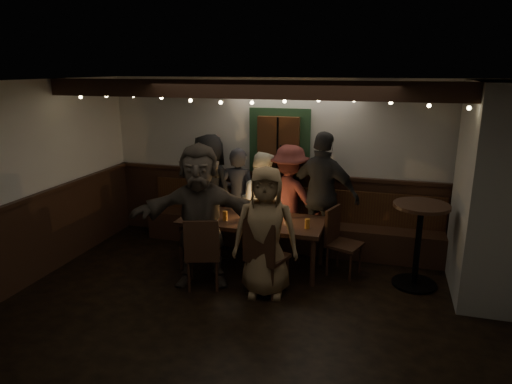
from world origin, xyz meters
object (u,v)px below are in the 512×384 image
(high_top, at_px, (419,235))
(person_e, at_px, (323,196))
(chair_near_left, at_px, (203,250))
(chair_end, at_px, (339,237))
(person_c, at_px, (261,201))
(person_g, at_px, (266,232))
(dining_table, at_px, (252,223))
(chair_near_right, at_px, (264,252))
(person_a, at_px, (210,189))
(person_d, at_px, (289,199))
(person_b, at_px, (238,198))
(person_f, at_px, (200,216))

(high_top, distance_m, person_e, 1.48)
(chair_near_left, distance_m, chair_end, 1.86)
(person_c, height_order, person_g, person_g)
(dining_table, bearing_deg, chair_near_right, -63.18)
(person_c, height_order, person_e, person_e)
(high_top, xyz_separation_m, person_c, (-2.25, 0.63, 0.07))
(chair_end, relative_size, person_a, 0.53)
(person_c, bearing_deg, person_a, 0.95)
(person_d, bearing_deg, dining_table, 80.95)
(chair_near_right, xyz_separation_m, person_a, (-1.30, 1.49, 0.32))
(high_top, height_order, person_a, person_a)
(chair_near_left, xyz_separation_m, high_top, (2.59, 0.87, 0.16))
(person_b, distance_m, person_f, 1.35)
(dining_table, height_order, person_f, person_f)
(person_b, bearing_deg, person_c, -178.87)
(person_g, bearing_deg, person_f, 165.97)
(chair_near_right, bearing_deg, chair_near_left, -173.20)
(chair_near_right, xyz_separation_m, person_d, (-0.01, 1.51, 0.26))
(dining_table, relative_size, person_e, 1.06)
(chair_near_left, height_order, person_c, person_c)
(chair_near_left, bearing_deg, chair_end, 31.51)
(chair_near_left, bearing_deg, person_e, 49.46)
(chair_end, distance_m, person_e, 0.73)
(person_b, bearing_deg, person_e, -178.95)
(high_top, xyz_separation_m, person_d, (-1.84, 0.73, 0.12))
(person_c, bearing_deg, chair_end, 162.62)
(chair_near_right, xyz_separation_m, high_top, (1.83, 0.78, 0.14))
(chair_near_left, distance_m, high_top, 2.74)
(person_g, bearing_deg, person_a, 121.21)
(person_b, relative_size, person_g, 0.97)
(person_a, xyz_separation_m, person_e, (1.81, -0.09, 0.06))
(person_e, height_order, person_g, person_e)
(dining_table, relative_size, high_top, 1.80)
(person_f, bearing_deg, person_e, 29.24)
(person_e, xyz_separation_m, person_g, (-0.49, -1.38, -0.12))
(chair_near_left, height_order, person_e, person_e)
(chair_end, distance_m, high_top, 1.03)
(chair_near_left, relative_size, person_f, 0.51)
(person_c, distance_m, person_d, 0.43)
(chair_near_left, xyz_separation_m, person_b, (-0.03, 1.51, 0.25))
(person_a, bearing_deg, chair_near_right, 150.25)
(person_c, relative_size, person_e, 0.82)
(person_f, bearing_deg, chair_end, 10.79)
(person_b, relative_size, person_d, 0.96)
(person_d, height_order, person_e, person_e)
(chair_near_right, height_order, person_e, person_e)
(high_top, bearing_deg, dining_table, -178.76)
(person_b, height_order, person_g, person_g)
(person_b, relative_size, person_e, 0.84)
(chair_end, height_order, person_f, person_f)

